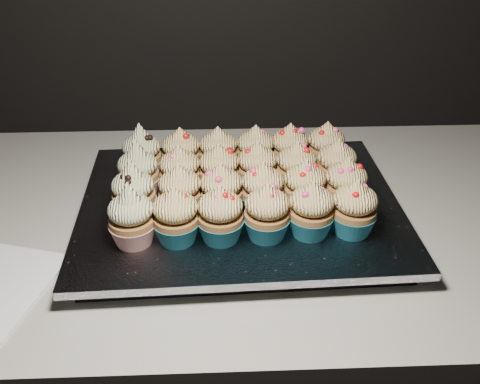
{
  "coord_description": "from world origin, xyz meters",
  "views": [
    {
      "loc": [
        0.22,
        0.99,
        1.38
      ],
      "look_at": [
        0.25,
        1.67,
        0.95
      ],
      "focal_mm": 40.0,
      "sensor_mm": 36.0,
      "label": 1
    }
  ],
  "objects": [
    {
      "name": "cupcake_14",
      "position": [
        0.21,
        1.7,
        0.97
      ],
      "size": [
        0.06,
        0.06,
        0.08
      ],
      "color": "#1B6B81",
      "rests_on": "foil_lining"
    },
    {
      "name": "cupcake_12",
      "position": [
        0.09,
        1.7,
        0.97
      ],
      "size": [
        0.06,
        0.06,
        0.1
      ],
      "color": "#A51E17",
      "rests_on": "foil_lining"
    },
    {
      "name": "cupcake_1",
      "position": [
        0.16,
        1.58,
        0.97
      ],
      "size": [
        0.06,
        0.06,
        0.08
      ],
      "color": "#1B6B81",
      "rests_on": "foil_lining"
    },
    {
      "name": "cupcake_16",
      "position": [
        0.33,
        1.7,
        0.97
      ],
      "size": [
        0.06,
        0.06,
        0.08
      ],
      "color": "#1B6B81",
      "rests_on": "foil_lining"
    },
    {
      "name": "cupcake_8",
      "position": [
        0.22,
        1.64,
        0.97
      ],
      "size": [
        0.06,
        0.06,
        0.08
      ],
      "color": "#1B6B81",
      "rests_on": "foil_lining"
    },
    {
      "name": "cupcake_20",
      "position": [
        0.21,
        1.76,
        0.97
      ],
      "size": [
        0.06,
        0.06,
        0.08
      ],
      "color": "#1B6B81",
      "rests_on": "foil_lining"
    },
    {
      "name": "cupcake_19",
      "position": [
        0.15,
        1.76,
        0.97
      ],
      "size": [
        0.06,
        0.06,
        0.08
      ],
      "color": "#1B6B81",
      "rests_on": "foil_lining"
    },
    {
      "name": "cupcake_15",
      "position": [
        0.27,
        1.71,
        0.97
      ],
      "size": [
        0.06,
        0.06,
        0.08
      ],
      "color": "#1B6B81",
      "rests_on": "foil_lining"
    },
    {
      "name": "cupcake_18",
      "position": [
        0.09,
        1.75,
        0.97
      ],
      "size": [
        0.06,
        0.06,
        0.1
      ],
      "color": "#A51E17",
      "rests_on": "foil_lining"
    },
    {
      "name": "cupcake_22",
      "position": [
        0.33,
        1.77,
        0.97
      ],
      "size": [
        0.06,
        0.06,
        0.08
      ],
      "color": "#1B6B81",
      "rests_on": "foil_lining"
    },
    {
      "name": "baking_tray",
      "position": [
        0.25,
        1.67,
        0.91
      ],
      "size": [
        0.45,
        0.35,
        0.02
      ],
      "primitive_type": "cube",
      "rotation": [
        0.0,
        0.0,
        0.03
      ],
      "color": "black",
      "rests_on": "worktop"
    },
    {
      "name": "cupcake_13",
      "position": [
        0.15,
        1.7,
        0.97
      ],
      "size": [
        0.06,
        0.06,
        0.08
      ],
      "color": "#1B6B81",
      "rests_on": "foil_lining"
    },
    {
      "name": "cupcake_17",
      "position": [
        0.4,
        1.71,
        0.97
      ],
      "size": [
        0.06,
        0.06,
        0.08
      ],
      "color": "#1B6B81",
      "rests_on": "foil_lining"
    },
    {
      "name": "cupcake_11",
      "position": [
        0.4,
        1.65,
        0.97
      ],
      "size": [
        0.06,
        0.06,
        0.08
      ],
      "color": "#1B6B81",
      "rests_on": "foil_lining"
    },
    {
      "name": "cupcake_6",
      "position": [
        0.09,
        1.64,
        0.97
      ],
      "size": [
        0.06,
        0.06,
        0.1
      ],
      "color": "#A51E17",
      "rests_on": "foil_lining"
    },
    {
      "name": "cupcake_2",
      "position": [
        0.22,
        1.58,
        0.97
      ],
      "size": [
        0.06,
        0.06,
        0.08
      ],
      "color": "#1B6B81",
      "rests_on": "foil_lining"
    },
    {
      "name": "cupcake_9",
      "position": [
        0.28,
        1.64,
        0.97
      ],
      "size": [
        0.06,
        0.06,
        0.08
      ],
      "color": "#1B6B81",
      "rests_on": "foil_lining"
    },
    {
      "name": "cupcake_10",
      "position": [
        0.34,
        1.65,
        0.97
      ],
      "size": [
        0.06,
        0.06,
        0.08
      ],
      "color": "#1B6B81",
      "rests_on": "foil_lining"
    },
    {
      "name": "foil_lining",
      "position": [
        0.25,
        1.67,
        0.93
      ],
      "size": [
        0.49,
        0.39,
        0.01
      ],
      "primitive_type": "cube",
      "rotation": [
        0.0,
        0.0,
        0.03
      ],
      "color": "silver",
      "rests_on": "baking_tray"
    },
    {
      "name": "cupcake_3",
      "position": [
        0.28,
        1.58,
        0.97
      ],
      "size": [
        0.06,
        0.06,
        0.08
      ],
      "color": "#1B6B81",
      "rests_on": "foil_lining"
    },
    {
      "name": "worktop",
      "position": [
        0.0,
        1.7,
        0.88
      ],
      "size": [
        2.44,
        0.64,
        0.04
      ],
      "primitive_type": "cube",
      "color": "beige",
      "rests_on": "cabinet"
    },
    {
      "name": "cupcake_21",
      "position": [
        0.27,
        1.76,
        0.97
      ],
      "size": [
        0.06,
        0.06,
        0.08
      ],
      "color": "#1B6B81",
      "rests_on": "foil_lining"
    },
    {
      "name": "cupcake_23",
      "position": [
        0.39,
        1.77,
        0.97
      ],
      "size": [
        0.06,
        0.06,
        0.08
      ],
      "color": "#1B6B81",
      "rests_on": "foil_lining"
    },
    {
      "name": "cupcake_5",
      "position": [
        0.4,
        1.59,
        0.97
      ],
      "size": [
        0.06,
        0.06,
        0.08
      ],
      "color": "#1B6B81",
      "rests_on": "foil_lining"
    },
    {
      "name": "cupcake_0",
      "position": [
        0.1,
        1.58,
        0.97
      ],
      "size": [
        0.06,
        0.06,
        0.1
      ],
      "color": "#A51E17",
      "rests_on": "foil_lining"
    },
    {
      "name": "cupcake_7",
      "position": [
        0.16,
        1.64,
        0.97
      ],
      "size": [
        0.06,
        0.06,
        0.08
      ],
      "color": "#1B6B81",
      "rests_on": "foil_lining"
    },
    {
      "name": "cupcake_4",
      "position": [
        0.34,
        1.59,
        0.97
      ],
      "size": [
        0.06,
        0.06,
        0.08
      ],
      "color": "#1B6B81",
      "rests_on": "foil_lining"
    }
  ]
}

